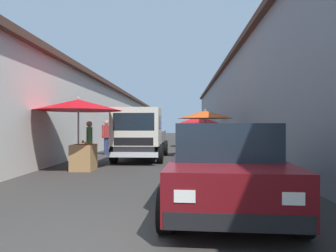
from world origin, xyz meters
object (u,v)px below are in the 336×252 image
object	(u,v)px
hatchback_car	(224,165)
vendor_by_crates	(89,140)
vendor_in_shade	(106,135)
fruit_stall_far_left	(79,112)
fruit_stall_near_right	(199,122)
fruit_stall_near_left	(205,121)
delivery_truck	(139,135)
parked_scooter	(138,142)

from	to	relation	value
hatchback_car	vendor_by_crates	world-z (taller)	vendor_by_crates
vendor_in_shade	fruit_stall_far_left	bearing A→B (deg)	-175.46
fruit_stall_near_right	vendor_in_shade	size ratio (longest dim) A/B	1.60
fruit_stall_near_left	delivery_truck	distance (m)	3.36
delivery_truck	vendor_in_shade	distance (m)	3.37
hatchback_car	delivery_truck	distance (m)	7.33
delivery_truck	vendor_by_crates	size ratio (longest dim) A/B	3.12
fruit_stall_near_left	vendor_by_crates	distance (m)	5.45
fruit_stall_near_left	fruit_stall_near_right	size ratio (longest dim) A/B	0.94
fruit_stall_far_left	fruit_stall_near_right	world-z (taller)	fruit_stall_far_left
fruit_stall_near_right	vendor_in_shade	world-z (taller)	fruit_stall_near_right
hatchback_car	parked_scooter	xyz separation A→B (m)	(13.40, 3.39, -0.29)
vendor_in_shade	hatchback_car	bearing A→B (deg)	-155.43
fruit_stall_far_left	fruit_stall_near_left	xyz separation A→B (m)	(4.48, -4.30, -0.21)
fruit_stall_far_left	vendor_in_shade	size ratio (longest dim) A/B	1.64
hatchback_car	vendor_in_shade	distance (m)	10.59
fruit_stall_near_right	hatchback_car	size ratio (longest dim) A/B	0.67
delivery_truck	parked_scooter	bearing A→B (deg)	8.59
vendor_in_shade	parked_scooter	bearing A→B (deg)	-15.06
parked_scooter	vendor_in_shade	bearing A→B (deg)	164.94
hatchback_car	parked_scooter	bearing A→B (deg)	14.19
fruit_stall_far_left	parked_scooter	distance (m)	9.20
fruit_stall_far_left	parked_scooter	xyz separation A→B (m)	(9.08, -0.59, -1.39)
fruit_stall_far_left	fruit_stall_near_left	size ratio (longest dim) A/B	1.08
fruit_stall_far_left	vendor_in_shade	distance (m)	5.39
fruit_stall_near_right	parked_scooter	world-z (taller)	fruit_stall_near_right
fruit_stall_far_left	fruit_stall_near_left	bearing A→B (deg)	-43.82
delivery_truck	parked_scooter	distance (m)	6.58
fruit_stall_far_left	delivery_truck	bearing A→B (deg)	-31.19
fruit_stall_far_left	hatchback_car	distance (m)	5.98
fruit_stall_near_right	delivery_truck	size ratio (longest dim) A/B	0.55
hatchback_car	delivery_truck	size ratio (longest dim) A/B	0.81
fruit_stall_near_left	fruit_stall_near_right	xyz separation A→B (m)	(6.47, -0.07, 0.03)
hatchback_car	delivery_truck	bearing A→B (deg)	19.20
vendor_by_crates	vendor_in_shade	xyz separation A→B (m)	(4.03, 0.36, 0.07)
vendor_by_crates	fruit_stall_near_left	bearing A→B (deg)	-53.68
delivery_truck	parked_scooter	xyz separation A→B (m)	(6.48, 0.98, -0.59)
delivery_truck	parked_scooter	size ratio (longest dim) A/B	2.99
fruit_stall_far_left	fruit_stall_near_right	size ratio (longest dim) A/B	1.02
fruit_stall_near_left	fruit_stall_near_right	world-z (taller)	fruit_stall_near_left
vendor_in_shade	parked_scooter	size ratio (longest dim) A/B	1.02
hatchback_car	fruit_stall_far_left	bearing A→B (deg)	42.65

